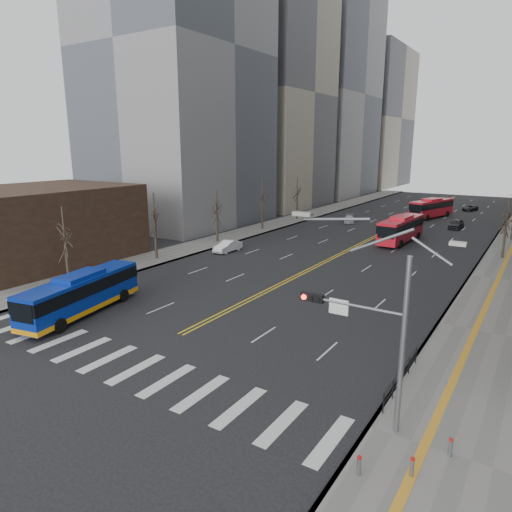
{
  "coord_description": "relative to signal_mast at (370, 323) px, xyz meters",
  "views": [
    {
      "loc": [
        19.54,
        -16.05,
        12.27
      ],
      "look_at": [
        2.01,
        11.22,
        4.38
      ],
      "focal_mm": 32.0,
      "sensor_mm": 36.0,
      "label": 1
    }
  ],
  "objects": [
    {
      "name": "car_dark_mid",
      "position": [
        -5.52,
        55.57,
        -4.14
      ],
      "size": [
        1.91,
        4.27,
        1.43
      ],
      "primitive_type": "imported",
      "rotation": [
        0.0,
        0.0,
        -0.06
      ],
      "color": "black",
      "rests_on": "ground"
    },
    {
      "name": "bollards",
      "position": [
        2.5,
        -2.16,
        -4.3
      ],
      "size": [
        2.87,
        3.17,
        0.78
      ],
      "color": "gray",
      "rests_on": "sidewalk_right"
    },
    {
      "name": "sidewalk_left",
      "position": [
        -30.27,
        43.0,
        -4.78
      ],
      "size": [
        5.0,
        130.0,
        0.15
      ],
      "primitive_type": "cube",
      "color": "slate",
      "rests_on": "ground"
    },
    {
      "name": "ground",
      "position": [
        -13.77,
        -2.0,
        -4.86
      ],
      "size": [
        220.0,
        220.0,
        0.0
      ],
      "primitive_type": "plane",
      "color": "black"
    },
    {
      "name": "red_bus_near",
      "position": [
        -9.85,
        40.98,
        -2.94
      ],
      "size": [
        3.2,
        10.95,
        3.44
      ],
      "color": "red",
      "rests_on": "ground"
    },
    {
      "name": "red_bus_far",
      "position": [
        -11.14,
        64.48,
        -2.97
      ],
      "size": [
        5.35,
        10.88,
        3.38
      ],
      "color": "red",
      "rests_on": "ground"
    },
    {
      "name": "car_white",
      "position": [
        -25.47,
        24.38,
        -4.19
      ],
      "size": [
        1.57,
        4.12,
        1.34
      ],
      "primitive_type": "imported",
      "rotation": [
        0.0,
        0.0,
        -0.04
      ],
      "color": "white",
      "rests_on": "ground"
    },
    {
      "name": "crosswalk",
      "position": [
        -13.77,
        -2.0,
        -4.85
      ],
      "size": [
        26.7,
        4.0,
        0.01
      ],
      "color": "silver",
      "rests_on": "ground"
    },
    {
      "name": "signal_mast",
      "position": [
        0.0,
        0.0,
        0.0
      ],
      "size": [
        5.37,
        0.37,
        9.39
      ],
      "color": "gray",
      "rests_on": "ground"
    },
    {
      "name": "storefront",
      "position": [
        -39.77,
        9.97,
        -0.85
      ],
      "size": [
        14.0,
        18.0,
        8.0
      ],
      "color": "#321F19",
      "rests_on": "ground"
    },
    {
      "name": "car_dark_far",
      "position": [
        -6.78,
        77.76,
        -4.32
      ],
      "size": [
        2.79,
        4.2,
        1.07
      ],
      "primitive_type": "imported",
      "rotation": [
        0.0,
        0.0,
        -0.29
      ],
      "color": "black",
      "rests_on": "ground"
    },
    {
      "name": "pedestrian_railing",
      "position": [
        0.53,
        4.0,
        -4.03
      ],
      "size": [
        0.06,
        6.06,
        1.02
      ],
      "color": "black",
      "rests_on": "sidewalk_right"
    },
    {
      "name": "car_silver",
      "position": [
        -21.21,
        52.06,
        -4.26
      ],
      "size": [
        3.06,
        4.44,
        1.19
      ],
      "primitive_type": "imported",
      "rotation": [
        0.0,
        0.0,
        0.37
      ],
      "color": "#ADADB3",
      "rests_on": "ground"
    },
    {
      "name": "centerline",
      "position": [
        -13.77,
        53.0,
        -4.85
      ],
      "size": [
        0.55,
        100.0,
        0.01
      ],
      "color": "gold",
      "rests_on": "ground"
    },
    {
      "name": "street_trees",
      "position": [
        -20.94,
        32.55,
        0.02
      ],
      "size": [
        35.2,
        47.2,
        7.6
      ],
      "color": "#2C241B",
      "rests_on": "ground"
    },
    {
      "name": "office_towers",
      "position": [
        -13.64,
        66.51,
        19.07
      ],
      "size": [
        83.0,
        134.0,
        58.0
      ],
      "color": "gray",
      "rests_on": "ground"
    },
    {
      "name": "blue_bus",
      "position": [
        -22.52,
        2.0,
        -3.22
      ],
      "size": [
        4.32,
        10.87,
        3.13
      ],
      "color": "#0B2AA5",
      "rests_on": "ground"
    }
  ]
}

